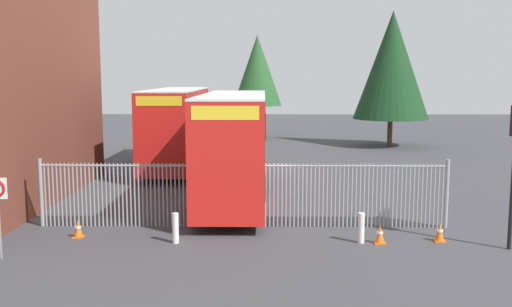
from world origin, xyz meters
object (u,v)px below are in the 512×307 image
Objects in this scene: bollard_near_left at (175,228)px; traffic_cone_near_kerb at (78,229)px; traffic_cone_mid_forecourt at (380,234)px; double_decker_bus_behind_fence_left at (177,125)px; traffic_cone_by_gate at (440,232)px; bollard_center_front at (361,228)px; double_decker_bus_near_gate at (234,143)px.

bollard_near_left reaches higher than traffic_cone_near_kerb.
double_decker_bus_behind_fence_left is at bearing 120.21° from traffic_cone_mid_forecourt.
traffic_cone_mid_forecourt is at bearing -172.36° from traffic_cone_by_gate.
traffic_cone_by_gate is (2.49, 0.19, -0.19)m from bollard_center_front.
bollard_center_front is (4.23, -5.92, -1.95)m from double_decker_bus_near_gate.
traffic_cone_by_gate is 1.00× the size of traffic_cone_near_kerb.
double_decker_bus_behind_fence_left reaches higher than traffic_cone_near_kerb.
traffic_cone_mid_forecourt is at bearing -3.22° from traffic_cone_near_kerb.
bollard_near_left reaches higher than traffic_cone_by_gate.
traffic_cone_mid_forecourt is (4.80, -5.99, -2.13)m from double_decker_bus_near_gate.
bollard_near_left is (2.10, -14.50, -1.95)m from double_decker_bus_behind_fence_left.
double_decker_bus_behind_fence_left is 18.32× the size of traffic_cone_by_gate.
traffic_cone_near_kerb is (-9.54, 0.54, 0.00)m from traffic_cone_mid_forecourt.
traffic_cone_by_gate is 11.47m from traffic_cone_near_kerb.
bollard_near_left is at bearing -104.17° from double_decker_bus_near_gate.
bollard_center_front is 1.61× the size of traffic_cone_mid_forecourt.
double_decker_bus_behind_fence_left reaches higher than bollard_near_left.
double_decker_bus_near_gate is at bearing 48.99° from traffic_cone_near_kerb.
double_decker_bus_behind_fence_left is 18.32× the size of traffic_cone_mid_forecourt.
traffic_cone_mid_forecourt is 9.56m from traffic_cone_near_kerb.
traffic_cone_by_gate is at bearing 7.64° from traffic_cone_mid_forecourt.
bollard_near_left is at bearing -81.75° from double_decker_bus_behind_fence_left.
traffic_cone_mid_forecourt is at bearing -51.26° from double_decker_bus_near_gate.
double_decker_bus_behind_fence_left reaches higher than traffic_cone_mid_forecourt.
double_decker_bus_behind_fence_left is 17.70m from traffic_cone_by_gate.
bollard_near_left is 1.00× the size of bollard_center_front.
double_decker_bus_near_gate is at bearing 139.55° from traffic_cone_by_gate.
traffic_cone_near_kerb is at bearing -131.01° from double_decker_bus_near_gate.
traffic_cone_mid_forecourt is (0.57, -0.06, -0.19)m from bollard_center_front.
bollard_near_left is 3.28m from traffic_cone_near_kerb.
double_decker_bus_near_gate is 7.97m from traffic_cone_mid_forecourt.
double_decker_bus_near_gate and double_decker_bus_behind_fence_left have the same top height.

